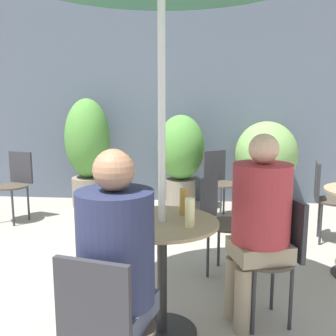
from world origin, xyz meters
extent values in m
cube|color=#4C5666|center=(0.00, 3.43, 1.50)|extent=(10.00, 0.06, 3.00)
cylinder|color=black|center=(0.14, 0.12, 0.01)|extent=(0.43, 0.43, 0.01)
cylinder|color=black|center=(0.14, 0.12, 0.36)|extent=(0.06, 0.06, 0.69)
cylinder|color=#997F5B|center=(0.14, 0.12, 0.72)|extent=(0.68, 0.68, 0.02)
cylinder|color=#42382D|center=(-0.01, -0.54, 0.43)|extent=(0.39, 0.39, 0.02)
cube|color=#2D2D33|center=(-0.05, -0.71, 0.63)|extent=(0.33, 0.10, 0.38)
cylinder|color=#42382D|center=(0.78, 0.31, 0.43)|extent=(0.39, 0.39, 0.02)
cylinder|color=#2D2D33|center=(0.94, 0.23, 0.21)|extent=(0.02, 0.02, 0.42)
cylinder|color=#2D2D33|center=(0.87, 0.47, 0.21)|extent=(0.02, 0.02, 0.42)
cylinder|color=#2D2D33|center=(0.70, 0.16, 0.21)|extent=(0.02, 0.02, 0.42)
cylinder|color=#2D2D33|center=(0.63, 0.40, 0.21)|extent=(0.02, 0.02, 0.42)
cube|color=#2D2D33|center=(0.95, 0.36, 0.63)|extent=(0.12, 0.32, 0.38)
cylinder|color=#42382D|center=(-1.87, 2.22, 0.43)|extent=(0.39, 0.39, 0.02)
cylinder|color=#2D2D33|center=(-1.71, 2.30, 0.21)|extent=(0.02, 0.02, 0.42)
cylinder|color=#2D2D33|center=(-1.95, 2.38, 0.21)|extent=(0.02, 0.02, 0.42)
cylinder|color=#2D2D33|center=(-1.79, 2.06, 0.21)|extent=(0.02, 0.02, 0.42)
cube|color=#2D2D33|center=(-1.82, 2.39, 0.63)|extent=(0.32, 0.13, 0.38)
cylinder|color=#42382D|center=(1.70, 1.86, 0.43)|extent=(0.39, 0.39, 0.02)
cylinder|color=#2D2D33|center=(1.61, 2.01, 0.21)|extent=(0.02, 0.02, 0.42)
cylinder|color=#2D2D33|center=(1.56, 1.77, 0.21)|extent=(0.02, 0.02, 0.42)
cube|color=#2D2D33|center=(1.53, 1.90, 0.63)|extent=(0.10, 0.33, 0.38)
cylinder|color=#42382D|center=(0.59, 1.00, 0.43)|extent=(0.39, 0.39, 0.02)
cylinder|color=#2D2D33|center=(0.52, 1.17, 0.21)|extent=(0.02, 0.02, 0.42)
cylinder|color=#2D2D33|center=(0.43, 0.93, 0.21)|extent=(0.02, 0.02, 0.42)
cylinder|color=#2D2D33|center=(0.76, 1.07, 0.21)|extent=(0.02, 0.02, 0.42)
cylinder|color=#2D2D33|center=(0.66, 0.84, 0.21)|extent=(0.02, 0.02, 0.42)
cube|color=#2D2D33|center=(0.43, 1.07, 0.63)|extent=(0.15, 0.31, 0.38)
cylinder|color=#42382D|center=(0.62, 2.57, 0.43)|extent=(0.39, 0.39, 0.02)
cylinder|color=#2D2D33|center=(0.65, 2.74, 0.21)|extent=(0.02, 0.02, 0.42)
cylinder|color=#2D2D33|center=(0.44, 2.59, 0.21)|extent=(0.02, 0.02, 0.42)
cylinder|color=#2D2D33|center=(0.80, 2.54, 0.21)|extent=(0.02, 0.02, 0.42)
cylinder|color=#2D2D33|center=(0.59, 2.39, 0.21)|extent=(0.02, 0.02, 0.42)
cube|color=#2D2D33|center=(0.52, 2.71, 0.63)|extent=(0.28, 0.22, 0.38)
cube|color=#42475B|center=(0.00, -0.50, 0.49)|extent=(0.36, 0.38, 0.10)
cylinder|color=#232847|center=(0.00, -0.50, 0.80)|extent=(0.34, 0.34, 0.51)
sphere|color=#9E7051|center=(0.00, -0.50, 1.14)|extent=(0.18, 0.18, 0.18)
cylinder|color=gray|center=(0.59, 0.34, 0.21)|extent=(0.11, 0.11, 0.42)
cylinder|color=gray|center=(0.64, 0.18, 0.21)|extent=(0.11, 0.11, 0.42)
cube|color=gray|center=(0.74, 0.30, 0.50)|extent=(0.42, 0.40, 0.11)
cylinder|color=#9E2D33|center=(0.74, 0.30, 0.80)|extent=(0.37, 0.37, 0.50)
sphere|color=#DBAD89|center=(0.74, 0.30, 1.15)|extent=(0.19, 0.19, 0.19)
cylinder|color=beige|center=(0.31, 0.03, 0.81)|extent=(0.06, 0.06, 0.17)
cylinder|color=#B28433|center=(0.27, 0.26, 0.81)|extent=(0.06, 0.06, 0.17)
cylinder|color=#DBC65B|center=(-0.02, 0.22, 0.81)|extent=(0.07, 0.07, 0.16)
cylinder|color=silver|center=(-0.01, 0.00, 0.81)|extent=(0.06, 0.06, 0.16)
cylinder|color=slate|center=(-1.17, 3.02, 0.20)|extent=(0.46, 0.46, 0.39)
ellipsoid|color=#4C8938|center=(-1.17, 3.02, 0.93)|extent=(0.60, 0.60, 1.06)
cylinder|color=slate|center=(0.09, 2.95, 0.20)|extent=(0.39, 0.39, 0.41)
ellipsoid|color=#4C8938|center=(0.09, 2.95, 0.83)|extent=(0.61, 0.61, 0.84)
cylinder|color=#93664C|center=(1.20, 3.06, 0.15)|extent=(0.43, 0.43, 0.30)
ellipsoid|color=#709E51|center=(1.20, 3.06, 0.73)|extent=(0.81, 0.81, 0.86)
cylinder|color=silver|center=(0.14, 0.12, 1.19)|extent=(0.04, 0.04, 2.39)
camera|label=1|loc=(0.38, -2.11, 1.44)|focal=42.00mm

